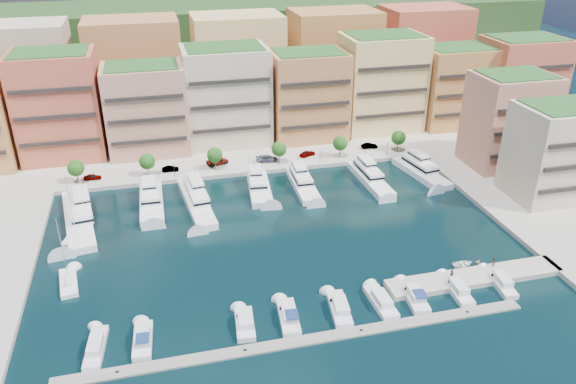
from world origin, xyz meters
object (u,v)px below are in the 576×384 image
(cruiser_9, at_px, (501,283))
(tree_5, at_px, (398,138))
(cruiser_4, at_px, (289,317))
(cruiser_8, at_px, (457,290))
(yacht_5, at_px, (369,176))
(tender_2, at_px, (463,264))
(lamppost_0, at_px, (94,174))
(yacht_6, at_px, (420,170))
(tree_1, at_px, (147,162))
(car_5, at_px, (369,146))
(tree_0, at_px, (76,168))
(tender_1, at_px, (442,272))
(person_0, at_px, (452,273))
(sailboat_2, at_px, (76,235))
(tree_4, at_px, (340,143))
(yacht_3, at_px, (259,186))
(lamppost_2, at_px, (249,159))
(lamppost_3, at_px, (320,152))
(yacht_1, at_px, (151,200))
(cruiser_5, at_px, (339,309))
(car_1, at_px, (170,169))
(tree_3, at_px, (279,149))
(sailboat_1, at_px, (69,283))
(person_1, at_px, (493,262))
(cruiser_1, at_px, (143,340))
(tender_3, at_px, (478,261))
(tree_2, at_px, (215,155))
(yacht_2, at_px, (196,199))
(cruiser_7, at_px, (414,297))
(cruiser_3, at_px, (245,324))
(car_2, at_px, (218,161))
(cruiser_6, at_px, (381,302))
(car_4, at_px, (307,153))
(yacht_0, at_px, (78,215))
(car_3, at_px, (267,158))
(yacht_4, at_px, (302,183))

(cruiser_9, bearing_deg, tree_5, 83.56)
(cruiser_4, distance_m, cruiser_8, 29.28)
(yacht_5, bearing_deg, tender_2, -84.94)
(lamppost_0, height_order, yacht_6, yacht_6)
(tree_1, distance_m, car_5, 57.73)
(tree_0, relative_size, tender_1, 4.09)
(tree_0, relative_size, person_0, 3.25)
(lamppost_0, distance_m, sailboat_2, 21.52)
(tree_0, distance_m, tree_4, 64.00)
(tree_5, distance_m, yacht_3, 41.59)
(car_5, bearing_deg, lamppost_2, 104.63)
(lamppost_3, xyz_separation_m, yacht_1, (-41.81, -10.90, -2.73))
(cruiser_5, bearing_deg, car_1, 111.23)
(tree_3, bearing_deg, sailboat_1, -139.37)
(person_1, bearing_deg, car_1, -83.49)
(tree_4, distance_m, cruiser_1, 77.05)
(cruiser_9, xyz_separation_m, tender_3, (-0.08, 7.05, -0.19))
(lamppost_3, distance_m, cruiser_8, 56.35)
(tree_2, bearing_deg, tree_4, 0.00)
(yacht_2, xyz_separation_m, tender_1, (39.72, -37.27, -0.84))
(cruiser_7, height_order, person_0, person_0)
(cruiser_1, xyz_separation_m, cruiser_3, (15.37, 0.03, -0.02))
(tree_2, relative_size, cruiser_5, 0.62)
(car_2, bearing_deg, cruiser_1, 148.66)
(cruiser_9, bearing_deg, tender_1, 144.98)
(yacht_1, distance_m, tender_1, 63.03)
(car_5, height_order, person_0, person_0)
(lamppost_3, bearing_deg, tree_4, 20.97)
(lamppost_0, bearing_deg, yacht_5, -10.02)
(sailboat_2, bearing_deg, tree_4, 20.43)
(sailboat_2, distance_m, person_1, 79.27)
(lamppost_0, height_order, cruiser_3, lamppost_0)
(tender_2, bearing_deg, person_0, 125.21)
(cruiser_5, height_order, sailboat_1, sailboat_1)
(yacht_5, distance_m, person_1, 41.12)
(cruiser_9, height_order, person_0, person_0)
(tender_1, bearing_deg, person_1, -89.33)
(lamppost_3, distance_m, cruiser_6, 56.27)
(tree_0, xyz_separation_m, yacht_5, (66.91, -13.41, -3.53))
(car_4, bearing_deg, car_5, -110.28)
(tree_0, xyz_separation_m, car_1, (21.20, 1.39, -3.08))
(yacht_1, height_order, sailboat_1, sailboat_1)
(cruiser_5, bearing_deg, sailboat_2, 141.08)
(tree_0, height_order, tree_4, same)
(cruiser_1, xyz_separation_m, person_1, (60.88, 4.27, 1.35))
(sailboat_1, distance_m, car_5, 84.28)
(yacht_0, distance_m, car_3, 47.63)
(car_1, bearing_deg, yacht_0, 135.06)
(yacht_4, distance_m, cruiser_1, 58.48)
(cruiser_6, xyz_separation_m, cruiser_7, (5.89, -0.02, 0.02))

